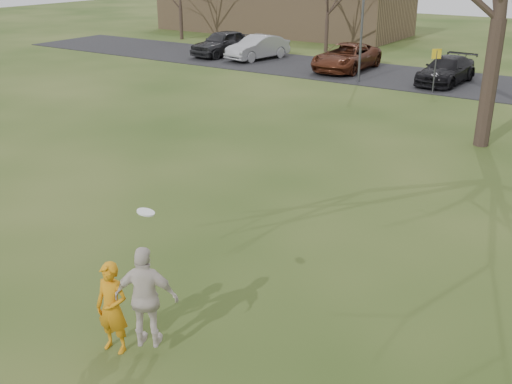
{
  "coord_description": "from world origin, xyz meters",
  "views": [
    {
      "loc": [
        6.46,
        -5.74,
        6.2
      ],
      "look_at": [
        0.0,
        4.0,
        1.5
      ],
      "focal_mm": 42.08,
      "sensor_mm": 36.0,
      "label": 1
    }
  ],
  "objects_px": {
    "car_2": "(346,57)",
    "car_0": "(223,43)",
    "car_3": "(446,70)",
    "player_defender": "(112,308)",
    "catching_play": "(146,297)",
    "building": "(282,8)",
    "car_1": "(258,47)",
    "lamp_post": "(363,1)"
  },
  "relations": [
    {
      "from": "car_2",
      "to": "car_0",
      "type": "bearing_deg",
      "value": 177.12
    },
    {
      "from": "car_0",
      "to": "car_3",
      "type": "relative_size",
      "value": 1.02
    },
    {
      "from": "player_defender",
      "to": "car_3",
      "type": "xyz_separation_m",
      "value": [
        -2.09,
        24.62,
        -0.11
      ]
    },
    {
      "from": "car_3",
      "to": "player_defender",
      "type": "bearing_deg",
      "value": -81.12
    },
    {
      "from": "catching_play",
      "to": "building",
      "type": "bearing_deg",
      "value": 118.4
    },
    {
      "from": "car_1",
      "to": "car_3",
      "type": "bearing_deg",
      "value": 7.22
    },
    {
      "from": "car_2",
      "to": "catching_play",
      "type": "relative_size",
      "value": 2.13
    },
    {
      "from": "car_0",
      "to": "car_1",
      "type": "relative_size",
      "value": 1.06
    },
    {
      "from": "car_0",
      "to": "lamp_post",
      "type": "height_order",
      "value": "lamp_post"
    },
    {
      "from": "catching_play",
      "to": "car_3",
      "type": "bearing_deg",
      "value": 96.25
    },
    {
      "from": "car_2",
      "to": "catching_play",
      "type": "xyz_separation_m",
      "value": [
        8.41,
        -24.93,
        0.33
      ]
    },
    {
      "from": "car_0",
      "to": "catching_play",
      "type": "height_order",
      "value": "catching_play"
    },
    {
      "from": "car_3",
      "to": "catching_play",
      "type": "xyz_separation_m",
      "value": [
        2.67,
        -24.41,
        0.4
      ]
    },
    {
      "from": "car_2",
      "to": "catching_play",
      "type": "distance_m",
      "value": 26.31
    },
    {
      "from": "car_2",
      "to": "car_1",
      "type": "bearing_deg",
      "value": 175.88
    },
    {
      "from": "catching_play",
      "to": "building",
      "type": "distance_m",
      "value": 43.05
    },
    {
      "from": "car_0",
      "to": "lamp_post",
      "type": "relative_size",
      "value": 0.73
    },
    {
      "from": "car_1",
      "to": "building",
      "type": "bearing_deg",
      "value": 126.54
    },
    {
      "from": "car_0",
      "to": "car_2",
      "type": "distance_m",
      "value": 8.74
    },
    {
      "from": "car_0",
      "to": "lamp_post",
      "type": "distance_m",
      "value": 11.48
    },
    {
      "from": "player_defender",
      "to": "car_3",
      "type": "distance_m",
      "value": 24.71
    },
    {
      "from": "car_0",
      "to": "car_2",
      "type": "height_order",
      "value": "car_0"
    },
    {
      "from": "car_0",
      "to": "building",
      "type": "height_order",
      "value": "building"
    },
    {
      "from": "catching_play",
      "to": "lamp_post",
      "type": "height_order",
      "value": "lamp_post"
    },
    {
      "from": "car_2",
      "to": "car_3",
      "type": "distance_m",
      "value": 5.76
    },
    {
      "from": "catching_play",
      "to": "player_defender",
      "type": "bearing_deg",
      "value": -160.08
    },
    {
      "from": "car_0",
      "to": "car_3",
      "type": "height_order",
      "value": "car_0"
    },
    {
      "from": "building",
      "to": "lamp_post",
      "type": "bearing_deg",
      "value": -47.91
    },
    {
      "from": "car_0",
      "to": "catching_play",
      "type": "distance_m",
      "value": 30.48
    },
    {
      "from": "car_3",
      "to": "lamp_post",
      "type": "xyz_separation_m",
      "value": [
        -3.8,
        -2.05,
        3.28
      ]
    },
    {
      "from": "car_3",
      "to": "catching_play",
      "type": "bearing_deg",
      "value": -79.73
    },
    {
      "from": "car_2",
      "to": "lamp_post",
      "type": "xyz_separation_m",
      "value": [
        1.94,
        -2.56,
        3.21
      ]
    },
    {
      "from": "player_defender",
      "to": "car_0",
      "type": "xyz_separation_m",
      "value": [
        -16.56,
        25.42,
        0.02
      ]
    },
    {
      "from": "car_0",
      "to": "catching_play",
      "type": "xyz_separation_m",
      "value": [
        17.14,
        -25.2,
        0.27
      ]
    },
    {
      "from": "lamp_post",
      "to": "player_defender",
      "type": "bearing_deg",
      "value": -75.38
    },
    {
      "from": "lamp_post",
      "to": "car_2",
      "type": "bearing_deg",
      "value": 127.13
    },
    {
      "from": "car_0",
      "to": "car_3",
      "type": "distance_m",
      "value": 14.49
    },
    {
      "from": "car_1",
      "to": "car_2",
      "type": "xyz_separation_m",
      "value": [
        6.11,
        -0.33,
        0.01
      ]
    },
    {
      "from": "car_2",
      "to": "car_3",
      "type": "bearing_deg",
      "value": -6.18
    },
    {
      "from": "car_2",
      "to": "car_3",
      "type": "height_order",
      "value": "car_2"
    },
    {
      "from": "car_0",
      "to": "car_1",
      "type": "distance_m",
      "value": 2.62
    },
    {
      "from": "building",
      "to": "lamp_post",
      "type": "relative_size",
      "value": 3.29
    }
  ]
}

